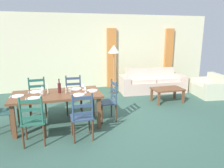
{
  "coord_description": "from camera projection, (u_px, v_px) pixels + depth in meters",
  "views": [
    {
      "loc": [
        -1.34,
        -4.51,
        2.03
      ],
      "look_at": [
        0.09,
        0.59,
        0.75
      ],
      "focal_mm": 33.94,
      "sensor_mm": 36.0,
      "label": 1
    }
  ],
  "objects": [
    {
      "name": "ground_plane",
      "position": [
        115.0,
        121.0,
        5.05
      ],
      "size": [
        9.6,
        9.6,
        0.02
      ],
      "primitive_type": "cube",
      "color": "#345549"
    },
    {
      "name": "wall_far",
      "position": [
        90.0,
        52.0,
        7.82
      ],
      "size": [
        9.6,
        0.16,
        2.7
      ],
      "primitive_type": "cube",
      "color": "beige",
      "rests_on": "ground_plane"
    },
    {
      "name": "curtain_panel_left",
      "position": [
        112.0,
        58.0,
        7.95
      ],
      "size": [
        0.35,
        0.08,
        2.2
      ],
      "primitive_type": "cube",
      "color": "#C97433",
      "rests_on": "ground_plane"
    },
    {
      "name": "curtain_panel_right",
      "position": [
        168.0,
        56.0,
        8.58
      ],
      "size": [
        0.35,
        0.08,
        2.2
      ],
      "primitive_type": "cube",
      "color": "#C97433",
      "rests_on": "ground_plane"
    },
    {
      "name": "dining_table",
      "position": [
        57.0,
        97.0,
        4.61
      ],
      "size": [
        1.9,
        0.96,
        0.75
      ],
      "color": "brown",
      "rests_on": "ground_plane"
    },
    {
      "name": "dining_chair_near_left",
      "position": [
        33.0,
        121.0,
        3.85
      ],
      "size": [
        0.43,
        0.41,
        0.96
      ],
      "color": "#245C49",
      "rests_on": "ground_plane"
    },
    {
      "name": "dining_chair_near_right",
      "position": [
        82.0,
        116.0,
        4.04
      ],
      "size": [
        0.43,
        0.41,
        0.96
      ],
      "color": "navy",
      "rests_on": "ground_plane"
    },
    {
      "name": "dining_chair_far_left",
      "position": [
        37.0,
        97.0,
        5.25
      ],
      "size": [
        0.44,
        0.42,
        0.96
      ],
      "color": "#22554B",
      "rests_on": "ground_plane"
    },
    {
      "name": "dining_chair_far_right",
      "position": [
        74.0,
        95.0,
        5.48
      ],
      "size": [
        0.44,
        0.43,
        0.96
      ],
      "color": "#314159",
      "rests_on": "ground_plane"
    },
    {
      "name": "dining_chair_head_east",
      "position": [
        109.0,
        101.0,
        4.98
      ],
      "size": [
        0.42,
        0.43,
        0.96
      ],
      "color": "#30465D",
      "rests_on": "ground_plane"
    },
    {
      "name": "dinner_plate_near_left",
      "position": [
        34.0,
        98.0,
        4.24
      ],
      "size": [
        0.24,
        0.24,
        0.02
      ],
      "primitive_type": "cylinder",
      "color": "white",
      "rests_on": "dining_table"
    },
    {
      "name": "fork_near_left",
      "position": [
        26.0,
        99.0,
        4.2
      ],
      "size": [
        0.03,
        0.17,
        0.01
      ],
      "primitive_type": "cube",
      "rotation": [
        0.0,
        0.0,
        0.1
      ],
      "color": "silver",
      "rests_on": "dining_table"
    },
    {
      "name": "dinner_plate_near_right",
      "position": [
        79.0,
        95.0,
        4.48
      ],
      "size": [
        0.24,
        0.24,
        0.02
      ],
      "primitive_type": "cylinder",
      "color": "white",
      "rests_on": "dining_table"
    },
    {
      "name": "fork_near_right",
      "position": [
        72.0,
        96.0,
        4.44
      ],
      "size": [
        0.03,
        0.17,
        0.01
      ],
      "primitive_type": "cube",
      "rotation": [
        0.0,
        0.0,
        0.08
      ],
      "color": "silver",
      "rests_on": "dining_table"
    },
    {
      "name": "dinner_plate_far_left",
      "position": [
        36.0,
        92.0,
        4.71
      ],
      "size": [
        0.24,
        0.24,
        0.02
      ],
      "primitive_type": "cylinder",
      "color": "white",
      "rests_on": "dining_table"
    },
    {
      "name": "fork_far_left",
      "position": [
        28.0,
        92.0,
        4.67
      ],
      "size": [
        0.02,
        0.17,
        0.01
      ],
      "primitive_type": "cube",
      "rotation": [
        0.0,
        0.0,
        0.03
      ],
      "color": "silver",
      "rests_on": "dining_table"
    },
    {
      "name": "dinner_plate_far_right",
      "position": [
        76.0,
        89.0,
        4.94
      ],
      "size": [
        0.24,
        0.24,
        0.02
      ],
      "primitive_type": "cylinder",
      "color": "white",
      "rests_on": "dining_table"
    },
    {
      "name": "fork_far_right",
      "position": [
        70.0,
        90.0,
        4.91
      ],
      "size": [
        0.02,
        0.17,
        0.01
      ],
      "primitive_type": "cube",
      "rotation": [
        0.0,
        0.0,
        0.01
      ],
      "color": "silver",
      "rests_on": "dining_table"
    },
    {
      "name": "dinner_plate_head_west",
      "position": [
        18.0,
        96.0,
        4.39
      ],
      "size": [
        0.24,
        0.24,
        0.02
      ],
      "primitive_type": "cylinder",
      "color": "white",
      "rests_on": "dining_table"
    },
    {
      "name": "fork_head_west",
      "position": [
        10.0,
        97.0,
        4.35
      ],
      "size": [
        0.03,
        0.17,
        0.01
      ],
      "primitive_type": "cube",
      "rotation": [
        0.0,
        0.0,
        -0.07
      ],
      "color": "silver",
      "rests_on": "dining_table"
    },
    {
      "name": "dinner_plate_head_east",
      "position": [
        92.0,
        91.0,
        4.8
      ],
      "size": [
        0.24,
        0.24,
        0.02
      ],
      "primitive_type": "cylinder",
      "color": "white",
      "rests_on": "dining_table"
    },
    {
      "name": "fork_head_east",
      "position": [
        86.0,
        91.0,
        4.76
      ],
      "size": [
        0.02,
        0.17,
        0.01
      ],
      "primitive_type": "cube",
      "rotation": [
        0.0,
        0.0,
        -0.04
      ],
      "color": "silver",
      "rests_on": "dining_table"
    },
    {
      "name": "wine_bottle",
      "position": [
        59.0,
        88.0,
        4.61
      ],
      "size": [
        0.07,
        0.07,
        0.32
      ],
      "color": "#471919",
      "rests_on": "dining_table"
    },
    {
      "name": "wine_glass_near_left",
      "position": [
        40.0,
        91.0,
        4.36
      ],
      "size": [
        0.06,
        0.06,
        0.16
      ],
      "color": "white",
      "rests_on": "dining_table"
    },
    {
      "name": "wine_glass_near_right",
      "position": [
        85.0,
        88.0,
        4.61
      ],
      "size": [
        0.06,
        0.06,
        0.16
      ],
      "color": "white",
      "rests_on": "dining_table"
    },
    {
      "name": "wine_glass_far_left",
      "position": [
        42.0,
        88.0,
        4.62
      ],
      "size": [
        0.06,
        0.06,
        0.16
      ],
      "color": "white",
      "rests_on": "dining_table"
    },
    {
      "name": "wine_glass_far_right",
      "position": [
        83.0,
        85.0,
        4.86
      ],
      "size": [
        0.06,
        0.06,
        0.16
      ],
      "color": "white",
      "rests_on": "dining_table"
    },
    {
      "name": "coffee_cup_primary",
      "position": [
        70.0,
        90.0,
        4.7
      ],
      "size": [
        0.07,
        0.07,
        0.09
      ],
      "primitive_type": "cylinder",
      "color": "beige",
      "rests_on": "dining_table"
    },
    {
      "name": "coffee_cup_secondary",
      "position": [
        42.0,
        92.0,
        4.55
      ],
      "size": [
        0.07,
        0.07,
        0.09
      ],
      "primitive_type": "cylinder",
      "color": "beige",
      "rests_on": "dining_table"
    },
    {
      "name": "candle_tall",
      "position": [
        48.0,
        91.0,
        4.55
      ],
      "size": [
        0.05,
        0.05,
        0.23
      ],
      "color": "#998C66",
      "rests_on": "dining_table"
    },
    {
      "name": "candle_short",
      "position": [
        66.0,
        91.0,
        4.6
      ],
      "size": [
        0.05,
        0.05,
        0.16
      ],
      "color": "#998C66",
      "rests_on": "dining_table"
    },
    {
      "name": "couch",
      "position": [
        152.0,
        83.0,
        7.51
      ],
      "size": [
        2.33,
        0.96,
        0.8
      ],
      "color": "#CBAE9D",
      "rests_on": "ground_plane"
    },
    {
      "name": "coffee_table",
      "position": [
        167.0,
        90.0,
        6.33
      ],
      "size": [
        0.9,
        0.56,
        0.42
      ],
      "color": "brown",
      "rests_on": "ground_plane"
    },
    {
      "name": "armchair_upholstered",
      "position": [
        209.0,
        88.0,
        7.03
      ],
      "size": [
        0.94,
        1.25,
        0.72
      ],
      "color": "beige",
      "rests_on": "ground_plane"
    },
    {
      "name": "standing_lamp",
      "position": [
        114.0,
        52.0,
        7.06
      ],
      "size": [
        0.4,
        0.4,
        1.64
      ],
      "color": "#332D28",
      "rests_on": "ground_plane"
    }
  ]
}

